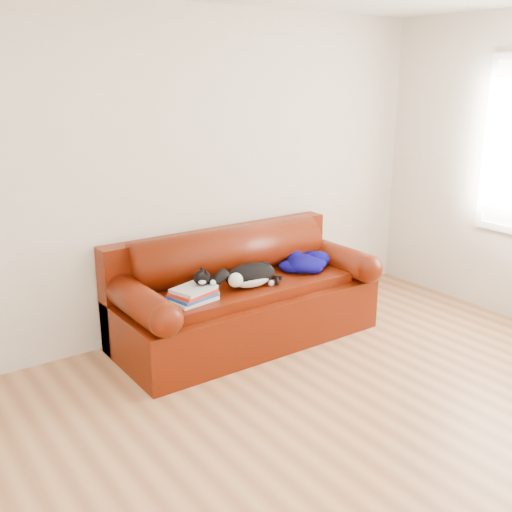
{
  "coord_description": "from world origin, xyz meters",
  "views": [
    {
      "loc": [
        -2.48,
        -2.22,
        2.06
      ],
      "look_at": [
        0.05,
        1.35,
        0.74
      ],
      "focal_mm": 42.0,
      "sensor_mm": 36.0,
      "label": 1
    }
  ],
  "objects_px": {
    "cat": "(250,276)",
    "blanket": "(306,262)",
    "sofa_base": "(246,311)",
    "book_stack": "(193,294)"
  },
  "relations": [
    {
      "from": "sofa_base",
      "to": "book_stack",
      "type": "relative_size",
      "value": 6.03
    },
    {
      "from": "book_stack",
      "to": "cat",
      "type": "bearing_deg",
      "value": 0.82
    },
    {
      "from": "sofa_base",
      "to": "book_stack",
      "type": "height_order",
      "value": "book_stack"
    },
    {
      "from": "sofa_base",
      "to": "blanket",
      "type": "distance_m",
      "value": 0.67
    },
    {
      "from": "sofa_base",
      "to": "cat",
      "type": "relative_size",
      "value": 3.32
    },
    {
      "from": "book_stack",
      "to": "sofa_base",
      "type": "bearing_deg",
      "value": 14.0
    },
    {
      "from": "cat",
      "to": "blanket",
      "type": "height_order",
      "value": "cat"
    },
    {
      "from": "sofa_base",
      "to": "cat",
      "type": "bearing_deg",
      "value": -108.89
    },
    {
      "from": "sofa_base",
      "to": "blanket",
      "type": "bearing_deg",
      "value": -4.66
    },
    {
      "from": "book_stack",
      "to": "cat",
      "type": "distance_m",
      "value": 0.51
    }
  ]
}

